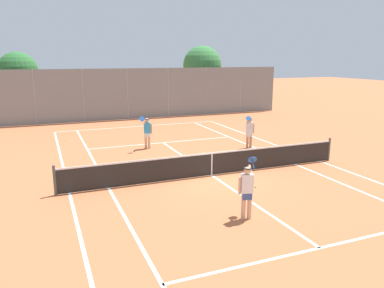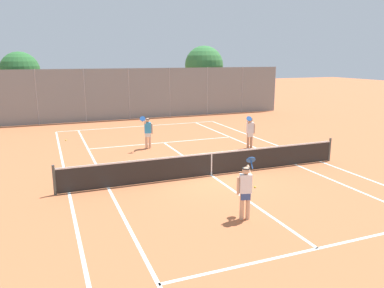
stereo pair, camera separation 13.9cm
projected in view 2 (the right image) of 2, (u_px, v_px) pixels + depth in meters
The scene contains 12 objects.
ground_plane at pixel (211, 175), 15.12m from camera, with size 120.00×120.00×0.00m, color #BC663D.
court_line_markings at pixel (211, 175), 15.12m from camera, with size 11.10×23.90×0.01m.
tennis_net at pixel (211, 163), 15.01m from camera, with size 12.00×0.10×1.07m.
player_near_side at pixel (245, 189), 10.85m from camera, with size 0.81×0.70×1.77m.
player_far_left at pixel (148, 131), 19.41m from camera, with size 0.78×0.71×1.77m.
player_far_right at pixel (250, 131), 19.44m from camera, with size 0.76×0.72×1.77m.
loose_tennis_ball_0 at pixel (255, 187), 13.67m from camera, with size 0.07×0.07×0.07m, color #D1DB33.
loose_tennis_ball_1 at pixel (66, 140), 21.40m from camera, with size 0.07×0.07×0.07m, color #D1DB33.
loose_tennis_ball_2 at pixel (98, 168), 15.98m from camera, with size 0.07×0.07×0.07m, color #D1DB33.
back_fence at pixel (129, 94), 28.42m from camera, with size 26.13×0.08×3.88m.
tree_behind_left at pixel (19, 73), 27.91m from camera, with size 2.88×2.88×5.09m.
tree_behind_right at pixel (205, 67), 33.67m from camera, with size 3.45×3.45×5.69m.
Camera 2 is at (-6.04, -13.15, 4.65)m, focal length 35.00 mm.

